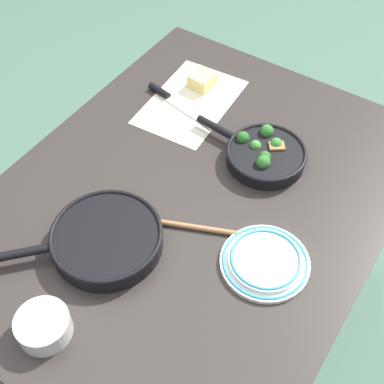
% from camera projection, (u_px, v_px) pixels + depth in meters
% --- Properties ---
extents(ground_plane, '(14.00, 14.00, 0.00)m').
position_uv_depth(ground_plane, '(192.00, 320.00, 2.11)').
color(ground_plane, '#476B56').
extents(dining_table_red, '(1.34, 1.03, 0.77)m').
position_uv_depth(dining_table_red, '(192.00, 212.00, 1.57)').
color(dining_table_red, '#2D2826').
rests_on(dining_table_red, ground_plane).
extents(skillet_broccoli, '(0.24, 0.37, 0.07)m').
position_uv_depth(skillet_broccoli, '(264.00, 154.00, 1.59)').
color(skillet_broccoli, black).
rests_on(skillet_broccoli, dining_table_red).
extents(skillet_eggs, '(0.37, 0.36, 0.06)m').
position_uv_depth(skillet_eggs, '(106.00, 239.00, 1.39)').
color(skillet_eggs, black).
rests_on(skillet_eggs, dining_table_red).
extents(wooden_spoon, '(0.18, 0.37, 0.02)m').
position_uv_depth(wooden_spoon, '(166.00, 223.00, 1.45)').
color(wooden_spoon, '#996B42').
rests_on(wooden_spoon, dining_table_red).
extents(parchment_sheet, '(0.39, 0.27, 0.00)m').
position_uv_depth(parchment_sheet, '(191.00, 102.00, 1.77)').
color(parchment_sheet, silver).
rests_on(parchment_sheet, dining_table_red).
extents(grater_knife, '(0.08, 0.29, 0.02)m').
position_uv_depth(grater_knife, '(172.00, 100.00, 1.77)').
color(grater_knife, silver).
rests_on(grater_knife, dining_table_red).
extents(cheese_block, '(0.08, 0.08, 0.05)m').
position_uv_depth(cheese_block, '(202.00, 80.00, 1.81)').
color(cheese_block, '#EFD67A').
rests_on(cheese_block, dining_table_red).
extents(dinner_plate_stack, '(0.23, 0.23, 0.03)m').
position_uv_depth(dinner_plate_stack, '(265.00, 261.00, 1.36)').
color(dinner_plate_stack, silver).
rests_on(dinner_plate_stack, dining_table_red).
extents(prep_bowl_steel, '(0.13, 0.13, 0.06)m').
position_uv_depth(prep_bowl_steel, '(44.00, 326.00, 1.23)').
color(prep_bowl_steel, '#B7B7BC').
rests_on(prep_bowl_steel, dining_table_red).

